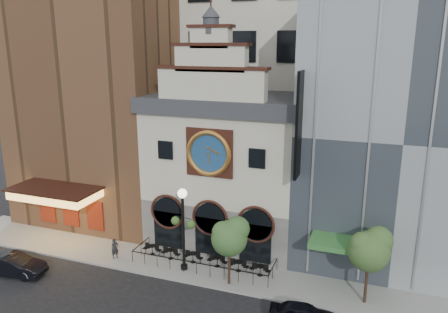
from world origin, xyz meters
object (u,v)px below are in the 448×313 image
object	(u,v)px
bistro_4	(238,265)
lamppost	(183,220)
bistro_0	(152,249)
tree_right	(370,248)
bistro_1	(171,253)
bistro_3	(217,261)
pedestrian	(115,249)
tree_left	(230,236)
bistro_2	(193,257)
car_left	(14,265)
bistro_5	(260,270)

from	to	relation	value
bistro_4	lamppost	distance (m)	5.25
bistro_0	bistro_4	bearing A→B (deg)	-1.07
lamppost	tree_right	world-z (taller)	lamppost
bistro_1	bistro_3	size ratio (longest dim) A/B	1.00
pedestrian	tree_left	bearing A→B (deg)	-54.52
lamppost	tree_left	bearing A→B (deg)	-0.73
bistro_3	bistro_2	bearing A→B (deg)	-178.81
tree_left	lamppost	bearing A→B (deg)	169.14
car_left	tree_right	world-z (taller)	tree_right
bistro_3	pedestrian	bearing A→B (deg)	-169.61
car_left	lamppost	size ratio (longest dim) A/B	0.75
bistro_0	bistro_2	xyz separation A→B (m)	(3.54, -0.08, 0.00)
pedestrian	bistro_0	bearing A→B (deg)	-20.06
bistro_3	lamppost	distance (m)	4.20
bistro_0	bistro_4	world-z (taller)	same
car_left	lamppost	xyz separation A→B (m)	(11.40, 4.66, 3.24)
bistro_0	bistro_2	bearing A→B (deg)	-1.26
bistro_5	tree_left	xyz separation A→B (m)	(-1.69, -1.76, 3.14)
bistro_5	tree_left	world-z (taller)	tree_left
bistro_2	bistro_5	size ratio (longest dim) A/B	1.00
bistro_0	pedestrian	world-z (taller)	pedestrian
bistro_1	tree_right	size ratio (longest dim) A/B	0.31
bistro_0	pedestrian	bearing A→B (deg)	-148.32
bistro_3	bistro_5	bearing A→B (deg)	-2.65
bistro_0	tree_left	size ratio (longest dim) A/B	0.32
bistro_2	lamppost	bearing A→B (deg)	-100.47
car_left	tree_right	distance (m)	24.83
bistro_4	tree_left	world-z (taller)	tree_left
bistro_2	car_left	bearing A→B (deg)	-153.46
bistro_2	lamppost	world-z (taller)	lamppost
bistro_5	lamppost	size ratio (longest dim) A/B	0.25
lamppost	tree_right	xyz separation A→B (m)	(12.76, 0.14, -0.07)
bistro_1	tree_right	distance (m)	14.82
bistro_2	bistro_3	world-z (taller)	same
bistro_4	bistro_3	bearing A→B (deg)	176.71
tree_left	bistro_2	bearing A→B (deg)	152.61
tree_right	lamppost	bearing A→B (deg)	-179.39
bistro_3	bistro_4	size ratio (longest dim) A/B	1.00
bistro_4	tree_left	xyz separation A→B (m)	(-0.03, -1.82, 3.14)
bistro_0	tree_right	distance (m)	16.47
car_left	pedestrian	xyz separation A→B (m)	(5.66, 4.39, 0.17)
pedestrian	lamppost	distance (m)	6.51
bistro_2	bistro_3	xyz separation A→B (m)	(1.96, 0.04, 0.00)
bistro_1	car_left	xyz separation A→B (m)	(-9.75, -5.76, 0.15)
bistro_4	tree_right	size ratio (longest dim) A/B	0.31
bistro_2	car_left	world-z (taller)	car_left
bistro_4	pedestrian	size ratio (longest dim) A/B	1.00
bistro_2	pedestrian	distance (m)	6.12
pedestrian	lamppost	world-z (taller)	lamppost
bistro_2	tree_right	distance (m)	13.02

